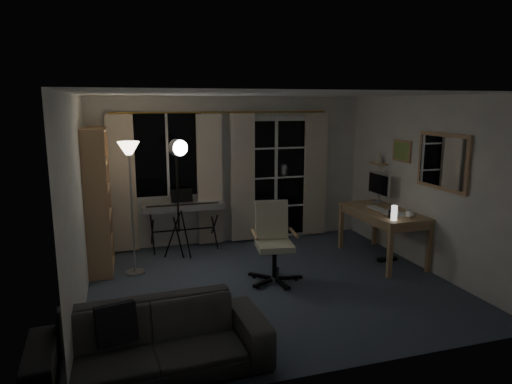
% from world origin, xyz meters
% --- Properties ---
extents(floor, '(4.50, 4.00, 0.02)m').
position_xyz_m(floor, '(0.00, 0.00, -0.01)').
color(floor, '#3E495B').
rests_on(floor, ground).
extents(window, '(1.20, 0.08, 1.40)m').
position_xyz_m(window, '(-1.05, 1.97, 1.50)').
color(window, white).
rests_on(window, floor).
extents(french_door, '(1.32, 0.09, 2.11)m').
position_xyz_m(french_door, '(0.75, 1.97, 1.03)').
color(french_door, white).
rests_on(french_door, floor).
extents(curtains, '(3.60, 0.07, 2.13)m').
position_xyz_m(curtains, '(-0.14, 1.88, 1.09)').
color(curtains, gold).
rests_on(curtains, floor).
extents(bookshelf, '(0.34, 0.92, 1.97)m').
position_xyz_m(bookshelf, '(-2.13, 1.21, 0.94)').
color(bookshelf, tan).
rests_on(bookshelf, floor).
extents(torchiere_lamp, '(0.34, 0.34, 1.80)m').
position_xyz_m(torchiere_lamp, '(-1.66, 0.91, 1.45)').
color(torchiere_lamp, '#B2B2B7').
rests_on(torchiere_lamp, floor).
extents(keyboard_piano, '(1.25, 0.61, 0.91)m').
position_xyz_m(keyboard_piano, '(-0.87, 1.70, 0.69)').
color(keyboard_piano, black).
rests_on(keyboard_piano, floor).
extents(studio_light, '(0.41, 0.42, 1.83)m').
position_xyz_m(studio_light, '(-0.97, 1.32, 1.46)').
color(studio_light, black).
rests_on(studio_light, floor).
extents(office_chair, '(0.71, 0.72, 1.04)m').
position_xyz_m(office_chair, '(0.08, 0.18, 0.61)').
color(office_chair, black).
rests_on(office_chair, floor).
extents(desk, '(0.73, 1.42, 0.75)m').
position_xyz_m(desk, '(1.88, 0.42, 0.66)').
color(desk, tan).
rests_on(desk, floor).
extents(monitor, '(0.18, 0.54, 0.47)m').
position_xyz_m(monitor, '(2.08, 0.87, 1.04)').
color(monitor, silver).
rests_on(monitor, desk).
extents(desk_clutter, '(0.43, 0.86, 0.95)m').
position_xyz_m(desk_clutter, '(1.82, 0.19, 0.59)').
color(desk_clutter, white).
rests_on(desk_clutter, desk).
extents(mug, '(0.13, 0.10, 0.12)m').
position_xyz_m(mug, '(1.98, -0.08, 0.82)').
color(mug, silver).
rests_on(mug, desk).
extents(wall_mirror, '(0.04, 0.94, 0.74)m').
position_xyz_m(wall_mirror, '(2.22, -0.35, 1.55)').
color(wall_mirror, tan).
rests_on(wall_mirror, floor).
extents(framed_print, '(0.03, 0.42, 0.32)m').
position_xyz_m(framed_print, '(2.23, 0.55, 1.60)').
color(framed_print, tan).
rests_on(framed_print, floor).
extents(wall_shelf, '(0.16, 0.30, 0.18)m').
position_xyz_m(wall_shelf, '(2.16, 1.05, 1.41)').
color(wall_shelf, tan).
rests_on(wall_shelf, floor).
extents(sofa, '(2.01, 0.67, 0.78)m').
position_xyz_m(sofa, '(-1.61, -1.55, 0.39)').
color(sofa, '#333235').
rests_on(sofa, floor).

